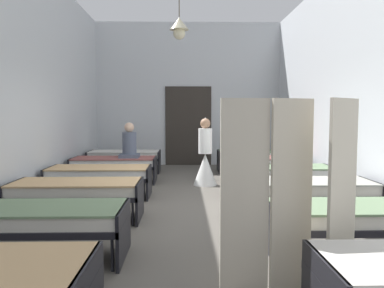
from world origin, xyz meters
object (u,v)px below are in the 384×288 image
object	(u,v)px
bed_right_row_3	(283,173)
bed_left_row_4	(114,163)
bed_left_row_3	(100,174)
bed_left_row_2	(77,190)
bed_right_row_4	(265,163)
bed_right_row_5	(253,156)
bed_left_row_1	(37,219)
bed_left_row_5	(125,156)
bed_right_row_2	(309,189)
bed_right_row_1	(356,217)
privacy_screen	(293,197)
patient_seated_primary	(129,145)
nurse_near_aisle	(205,161)

from	to	relation	value
bed_right_row_3	bed_left_row_4	bearing A→B (deg)	155.73
bed_left_row_3	bed_left_row_4	world-z (taller)	same
bed_left_row_2	bed_left_row_3	distance (m)	1.56
bed_right_row_4	bed_right_row_5	size ratio (longest dim) A/B	1.00
bed_left_row_4	bed_left_row_1	bearing A→B (deg)	-90.00
bed_left_row_2	bed_right_row_3	bearing A→B (deg)	24.27
bed_right_row_3	bed_left_row_5	bearing A→B (deg)	137.95
bed_left_row_2	bed_left_row_4	bearing A→B (deg)	90.00
bed_left_row_3	bed_right_row_3	bearing A→B (deg)	0.00
bed_right_row_2	bed_right_row_3	xyz separation A→B (m)	(0.00, 1.56, 0.00)
bed_left_row_3	bed_left_row_5	world-z (taller)	same
bed_left_row_2	bed_right_row_3	world-z (taller)	same
bed_left_row_3	bed_left_row_5	distance (m)	3.13
bed_right_row_1	bed_right_row_3	xyz separation A→B (m)	(0.00, 3.13, 0.00)
bed_right_row_3	privacy_screen	distance (m)	4.13
bed_right_row_2	bed_left_row_4	xyz separation A→B (m)	(-3.47, 3.13, 0.00)
privacy_screen	bed_left_row_1	bearing A→B (deg)	139.38
bed_right_row_3	bed_left_row_5	xyz separation A→B (m)	(-3.47, 3.13, 0.00)
bed_left_row_2	bed_right_row_1	bearing A→B (deg)	-24.27
bed_left_row_3	privacy_screen	size ratio (longest dim) A/B	1.12
bed_right_row_2	bed_left_row_3	world-z (taller)	same
bed_right_row_1	patient_seated_primary	size ratio (longest dim) A/B	2.37
bed_left_row_1	bed_right_row_5	bearing A→B (deg)	61.00
bed_left_row_1	nurse_near_aisle	xyz separation A→B (m)	(2.06, 4.32, 0.09)
privacy_screen	bed_left_row_5	bearing A→B (deg)	87.80
bed_left_row_1	bed_right_row_1	bearing A→B (deg)	0.00
bed_right_row_3	bed_left_row_4	world-z (taller)	same
bed_right_row_5	patient_seated_primary	world-z (taller)	patient_seated_primary
bed_right_row_4	bed_left_row_3	bearing A→B (deg)	-155.73
bed_right_row_3	privacy_screen	size ratio (longest dim) A/B	1.12
bed_left_row_1	bed_right_row_3	xyz separation A→B (m)	(3.47, 3.13, 0.00)
bed_left_row_3	nurse_near_aisle	world-z (taller)	nurse_near_aisle
bed_left_row_1	bed_left_row_2	bearing A→B (deg)	90.00
bed_left_row_1	bed_right_row_2	bearing A→B (deg)	24.27
bed_right_row_2	bed_left_row_2	bearing A→B (deg)	180.00
bed_left_row_1	bed_right_row_1	xyz separation A→B (m)	(3.47, 0.00, 0.00)
bed_right_row_2	patient_seated_primary	world-z (taller)	patient_seated_primary
bed_right_row_2	bed_right_row_5	bearing A→B (deg)	90.00
bed_left_row_4	patient_seated_primary	size ratio (longest dim) A/B	2.37
privacy_screen	nurse_near_aisle	bearing A→B (deg)	73.37
bed_left_row_3	bed_right_row_3	size ratio (longest dim) A/B	1.00
bed_left_row_4	bed_right_row_5	distance (m)	3.81
bed_left_row_1	bed_right_row_4	bearing A→B (deg)	53.53
bed_right_row_4	privacy_screen	bearing A→B (deg)	-99.70
bed_right_row_3	bed_right_row_4	size ratio (longest dim) A/B	1.00
bed_left_row_5	bed_left_row_4	bearing A→B (deg)	-90.00
bed_right_row_4	nurse_near_aisle	size ratio (longest dim) A/B	1.28
bed_right_row_3	bed_left_row_4	size ratio (longest dim) A/B	1.00
bed_left_row_1	bed_left_row_5	size ratio (longest dim) A/B	1.00
bed_right_row_3	bed_right_row_4	world-z (taller)	same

